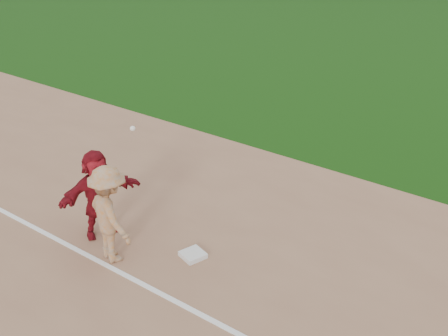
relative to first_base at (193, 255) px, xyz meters
The scene contains 5 objects.
ground 0.37m from the first_base, 118.90° to the right, with size 160.00×160.00×0.00m, color #143E0C.
foul_line 1.14m from the first_base, 99.00° to the right, with size 60.00×0.10×0.01m, color white.
first_base is the anchor object (origin of this frame).
base_runner 2.14m from the first_base, 167.08° to the right, with size 1.62×0.51×1.74m, color maroon.
first_base_play 1.67m from the first_base, 142.11° to the right, with size 1.32×0.99×2.58m.
Camera 1 is at (5.66, -6.06, 5.99)m, focal length 45.00 mm.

